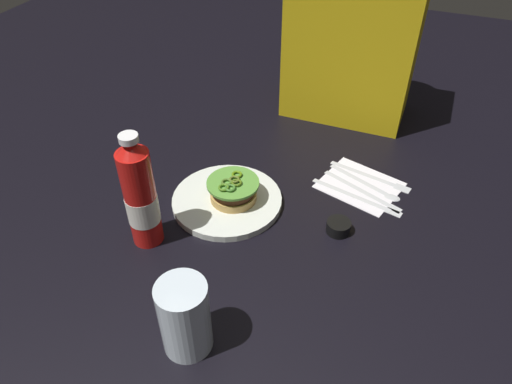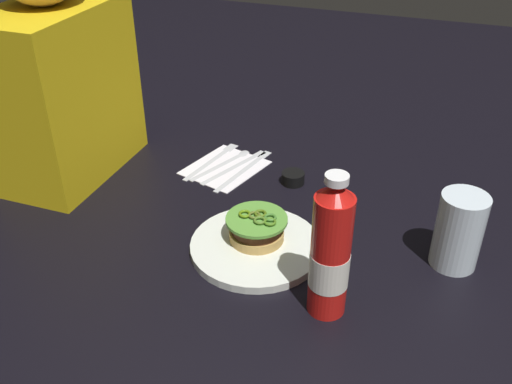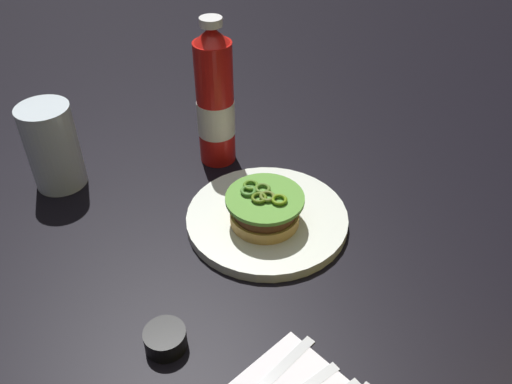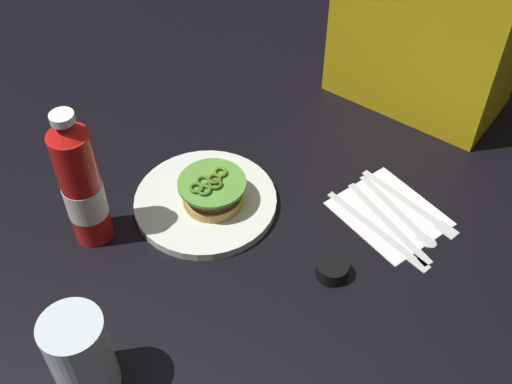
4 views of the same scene
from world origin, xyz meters
name	(u,v)px [view 1 (image 1 of 4)]	position (x,y,z in m)	size (l,w,h in m)	color
ground_plane	(282,251)	(0.00, 0.00, 0.00)	(3.00, 3.00, 0.00)	black
dinner_plate	(227,200)	(-0.16, 0.09, 0.01)	(0.24, 0.24, 0.02)	silver
burger_sandwich	(233,190)	(-0.15, 0.09, 0.04)	(0.11, 0.11, 0.05)	tan
ketchup_bottle	(141,197)	(-0.26, -0.07, 0.11)	(0.06, 0.06, 0.25)	red
water_glass	(185,317)	(-0.08, -0.25, 0.07)	(0.08, 0.08, 0.14)	silver
condiment_cup	(338,227)	(0.09, 0.09, 0.01)	(0.05, 0.05, 0.03)	black
napkin	(360,185)	(0.10, 0.26, 0.00)	(0.17, 0.14, 0.00)	white
butter_knife	(362,198)	(0.11, 0.21, 0.00)	(0.21, 0.06, 0.00)	silver
steak_knife	(367,192)	(0.12, 0.23, 0.00)	(0.19, 0.09, 0.00)	silver
spoon_utensil	(374,186)	(0.13, 0.26, 0.00)	(0.18, 0.08, 0.00)	silver
fork_utensil	(377,178)	(0.13, 0.29, 0.00)	(0.20, 0.06, 0.00)	silver
diner_person	(354,30)	(-0.02, 0.58, 0.23)	(0.32, 0.19, 0.54)	gold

